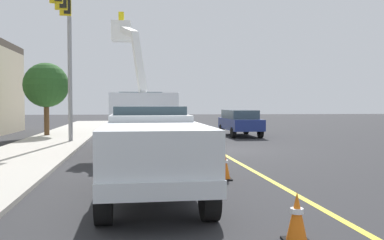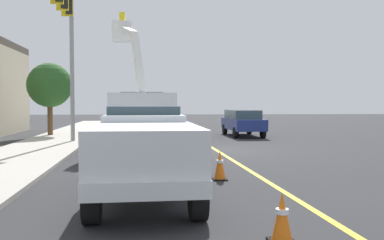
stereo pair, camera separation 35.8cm
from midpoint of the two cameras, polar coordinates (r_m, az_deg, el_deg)
The scene contains 12 objects.
ground at distance 19.05m, azimuth 3.88°, elevation -4.14°, with size 120.00×120.00×0.00m, color #2D2D30.
sidewalk_far_side at distance 19.21m, azimuth -20.38°, elevation -4.05°, with size 60.00×3.60×0.12m, color #B2ADA3.
lane_centre_stripe at distance 19.05m, azimuth 3.88°, elevation -4.13°, with size 50.00×0.16×0.01m, color yellow.
utility_bucket_truck at distance 18.95m, azimuth -6.35°, elevation 0.66°, with size 8.31×2.92×6.44m.
service_pickup_truck at distance 9.33m, azimuth -5.40°, elevation -3.99°, with size 5.70×2.41×2.06m.
passing_minivan at distance 27.33m, azimuth 7.29°, elevation -0.15°, with size 4.89×2.14×1.69m.
traffic_cone_leading at distance 6.75m, azimuth 13.69°, elevation -12.83°, with size 0.40×0.40×0.79m.
traffic_cone_mid_front at distance 11.74m, azimuth 4.69°, elevation -6.17°, with size 0.40×0.40×0.84m.
traffic_cone_mid_rear at distance 17.49m, azimuth 0.27°, elevation -3.44°, with size 0.40×0.40×0.79m.
traffic_cone_trailing at distance 23.43m, azimuth -2.36°, elevation -1.97°, with size 0.40×0.40×0.80m.
traffic_signal_mast at distance 21.67m, azimuth -16.38°, elevation 12.37°, with size 5.96×0.76×8.17m.
street_tree_right at distance 28.08m, azimuth -18.47°, elevation 4.48°, with size 2.81×2.81×4.68m.
Camera 2 is at (-18.75, 2.53, 2.14)m, focal length 39.16 mm.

